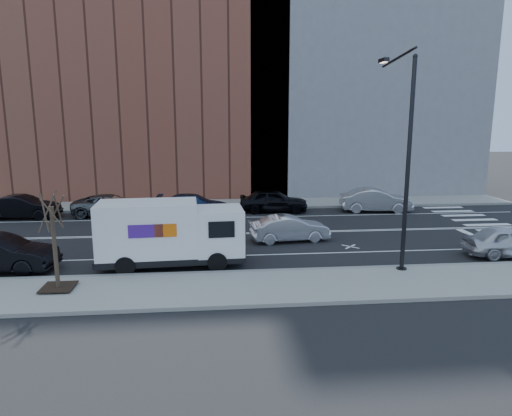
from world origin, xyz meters
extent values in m
plane|color=black|center=(0.00, 0.00, 0.00)|extent=(120.00, 120.00, 0.00)
cube|color=gray|center=(0.00, -8.80, 0.07)|extent=(44.00, 3.60, 0.15)
cube|color=gray|center=(0.00, 8.80, 0.07)|extent=(44.00, 3.60, 0.15)
cube|color=gray|center=(0.00, -7.00, 0.08)|extent=(44.00, 0.25, 0.17)
cube|color=gray|center=(0.00, 7.00, 0.08)|extent=(44.00, 0.25, 0.17)
cube|color=brown|center=(-8.00, 15.60, 11.00)|extent=(26.00, 10.00, 22.00)
cube|color=slate|center=(12.00, 15.60, 13.00)|extent=(20.00, 10.00, 26.00)
cylinder|color=black|center=(7.00, -7.40, 4.50)|extent=(0.18, 0.18, 9.00)
cylinder|color=black|center=(7.00, -7.40, 0.10)|extent=(0.44, 0.44, 0.20)
sphere|color=black|center=(7.00, -7.40, 8.95)|extent=(0.20, 0.20, 0.20)
cylinder|color=black|center=(7.00, -5.70, 9.10)|extent=(0.11, 3.49, 0.48)
cube|color=black|center=(7.00, -4.00, 9.20)|extent=(0.25, 0.80, 0.18)
cube|color=#FFF2CC|center=(7.00, -4.00, 9.10)|extent=(0.18, 0.55, 0.03)
cube|color=black|center=(-7.00, -8.40, 0.23)|extent=(1.20, 1.20, 0.04)
cylinder|color=#382B1E|center=(-7.00, -8.40, 1.75)|extent=(0.16, 0.16, 3.20)
cylinder|color=#382B1E|center=(-6.75, -8.40, 3.15)|extent=(0.06, 0.80, 1.44)
cylinder|color=#382B1E|center=(-6.92, -8.16, 3.15)|extent=(0.81, 0.31, 1.19)
cylinder|color=#382B1E|center=(-7.20, -8.25, 3.15)|extent=(0.58, 0.76, 1.50)
cylinder|color=#382B1E|center=(-7.20, -8.55, 3.15)|extent=(0.47, 0.61, 1.37)
cylinder|color=#382B1E|center=(-6.92, -8.64, 3.15)|extent=(0.72, 0.29, 1.13)
cube|color=black|center=(-3.02, -5.60, 0.46)|extent=(6.42, 2.47, 0.31)
cube|color=white|center=(-0.78, -5.48, 1.58)|extent=(2.15, 2.30, 2.04)
cube|color=black|center=(0.26, -5.43, 1.89)|extent=(0.16, 1.89, 0.97)
cube|color=black|center=(-0.72, -6.59, 1.89)|extent=(1.12, 0.10, 0.71)
cube|color=black|center=(-0.84, -4.37, 1.89)|extent=(1.12, 0.10, 0.71)
cube|color=black|center=(0.22, -5.43, 0.56)|extent=(0.26, 2.04, 0.36)
cube|color=white|center=(-3.93, -5.65, 1.78)|extent=(4.39, 2.47, 2.34)
cube|color=#47198C|center=(-3.87, -6.79, 1.94)|extent=(1.43, 0.10, 0.56)
cube|color=orange|center=(-3.06, -6.75, 1.94)|extent=(0.92, 0.07, 0.56)
cube|color=#47198C|center=(-3.99, -4.51, 1.94)|extent=(1.43, 0.10, 0.56)
cube|color=orange|center=(-3.18, -4.47, 1.94)|extent=(0.92, 0.07, 0.56)
cylinder|color=black|center=(-0.93, -6.51, 0.43)|extent=(0.87, 0.33, 0.86)
cylinder|color=black|center=(-1.03, -4.47, 0.43)|extent=(0.87, 0.33, 0.86)
cylinder|color=black|center=(-4.79, -6.72, 0.43)|extent=(0.87, 0.33, 0.86)
cylinder|color=black|center=(-4.90, -4.68, 0.43)|extent=(0.87, 0.33, 0.86)
imported|color=black|center=(-13.60, 5.40, 0.77)|extent=(4.77, 1.89, 1.54)
imported|color=#4E5256|center=(-8.00, 5.91, 0.71)|extent=(5.28, 2.73, 1.42)
imported|color=navy|center=(-2.36, 5.44, 0.72)|extent=(4.97, 2.04, 1.44)
imported|color=black|center=(3.20, 5.92, 0.82)|extent=(4.97, 2.37, 1.64)
imported|color=#B8B8BD|center=(10.47, 5.37, 0.82)|extent=(5.13, 2.34, 1.63)
imported|color=silver|center=(3.05, -1.86, 0.70)|extent=(4.36, 1.93, 1.39)
imported|color=silver|center=(13.11, -5.69, 0.73)|extent=(4.42, 2.08, 1.46)
camera|label=1|loc=(-1.06, -25.51, 6.56)|focal=32.00mm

